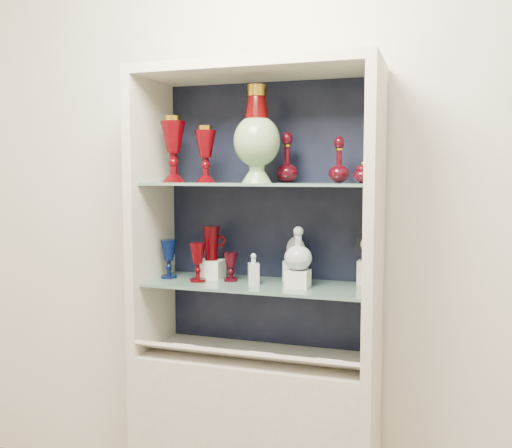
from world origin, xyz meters
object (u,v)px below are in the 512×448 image
(pedestal_lamp_left, at_px, (173,149))
(clear_round_decanter, at_px, (298,249))
(ruby_goblet_tall, at_px, (198,262))
(flat_flask, at_px, (296,246))
(lidded_bowl, at_px, (363,172))
(ruby_pitcher, at_px, (211,243))
(pedestal_lamp_right, at_px, (206,154))
(enamel_urn, at_px, (257,134))
(cameo_medallion, at_px, (368,246))
(ruby_decanter_b, at_px, (339,158))
(ruby_decanter_a, at_px, (287,154))
(cobalt_goblet, at_px, (169,259))
(clear_square_bottle, at_px, (253,269))
(ruby_goblet_small, at_px, (231,267))

(pedestal_lamp_left, distance_m, clear_round_decanter, 0.68)
(ruby_goblet_tall, relative_size, flat_flask, 1.35)
(lidded_bowl, relative_size, ruby_pitcher, 0.56)
(pedestal_lamp_right, distance_m, enamel_urn, 0.24)
(cameo_medallion, bearing_deg, flat_flask, 178.91)
(ruby_decanter_b, bearing_deg, ruby_goblet_tall, -173.66)
(enamel_urn, relative_size, lidded_bowl, 4.59)
(ruby_decanter_a, relative_size, ruby_decanter_b, 1.19)
(ruby_decanter_b, distance_m, ruby_goblet_tall, 0.73)
(lidded_bowl, bearing_deg, flat_flask, 150.48)
(cobalt_goblet, bearing_deg, cameo_medallion, 8.33)
(ruby_decanter_a, xyz_separation_m, flat_flask, (0.02, 0.06, -0.38))
(lidded_bowl, relative_size, clear_square_bottle, 0.64)
(ruby_goblet_small, bearing_deg, ruby_decanter_a, 7.51)
(ruby_goblet_small, height_order, ruby_pitcher, ruby_pitcher)
(ruby_goblet_tall, height_order, clear_round_decanter, clear_round_decanter)
(enamel_urn, bearing_deg, cobalt_goblet, 171.98)
(enamel_urn, xyz_separation_m, lidded_bowl, (0.42, -0.01, -0.15))
(cobalt_goblet, height_order, clear_round_decanter, clear_round_decanter)
(ruby_goblet_small, height_order, cameo_medallion, cameo_medallion)
(pedestal_lamp_right, relative_size, flat_flask, 1.91)
(ruby_goblet_small, relative_size, flat_flask, 1.00)
(pedestal_lamp_left, xyz_separation_m, lidded_bowl, (0.80, -0.04, -0.10))
(lidded_bowl, height_order, ruby_goblet_small, lidded_bowl)
(enamel_urn, distance_m, ruby_goblet_tall, 0.59)
(pedestal_lamp_left, xyz_separation_m, ruby_goblet_tall, (0.11, -0.01, -0.48))
(cobalt_goblet, bearing_deg, enamel_urn, -8.02)
(ruby_decanter_a, bearing_deg, flat_flask, 65.76)
(ruby_decanter_a, relative_size, clear_square_bottle, 1.78)
(ruby_goblet_tall, relative_size, ruby_goblet_small, 1.35)
(pedestal_lamp_right, height_order, ruby_goblet_small, pedestal_lamp_right)
(flat_flask, height_order, clear_round_decanter, clear_round_decanter)
(cameo_medallion, bearing_deg, pedestal_lamp_left, -174.68)
(pedestal_lamp_left, bearing_deg, clear_square_bottle, 0.49)
(ruby_goblet_tall, bearing_deg, cameo_medallion, 13.22)
(ruby_decanter_a, relative_size, cameo_medallion, 1.88)
(clear_square_bottle, bearing_deg, enamel_urn, -53.40)
(ruby_decanter_b, xyz_separation_m, ruby_pitcher, (-0.56, 0.03, -0.36))
(ruby_decanter_a, height_order, cobalt_goblet, ruby_decanter_a)
(lidded_bowl, bearing_deg, cameo_medallion, 90.00)
(lidded_bowl, xyz_separation_m, flat_flask, (-0.30, 0.17, -0.31))
(ruby_decanter_a, height_order, ruby_goblet_tall, ruby_decanter_a)
(ruby_pitcher, height_order, clear_square_bottle, ruby_pitcher)
(enamel_urn, bearing_deg, flat_flask, 53.02)
(ruby_goblet_small, height_order, clear_square_bottle, clear_square_bottle)
(pedestal_lamp_left, relative_size, clear_round_decanter, 1.66)
(ruby_decanter_a, relative_size, cobalt_goblet, 1.37)
(ruby_decanter_b, xyz_separation_m, lidded_bowl, (0.11, -0.10, -0.06))
(ruby_pitcher, distance_m, clear_round_decanter, 0.42)
(ruby_decanter_a, distance_m, ruby_goblet_small, 0.53)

